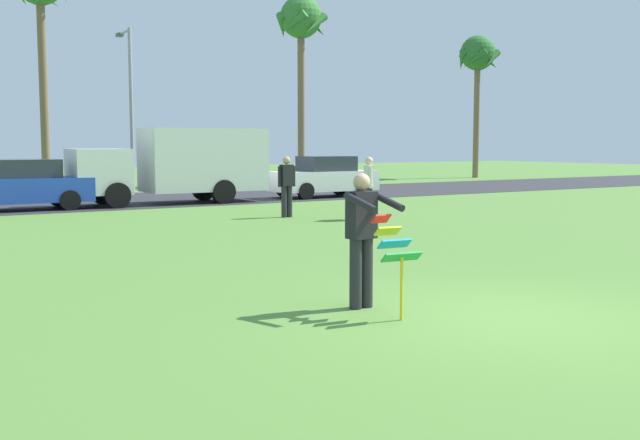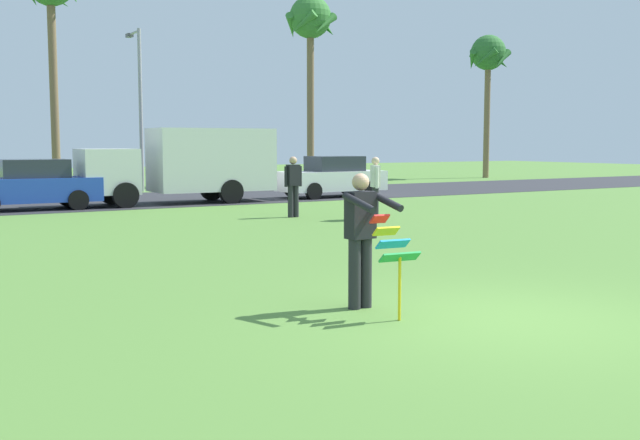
{
  "view_description": "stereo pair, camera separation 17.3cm",
  "coord_description": "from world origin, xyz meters",
  "px_view_note": "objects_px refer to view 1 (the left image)",
  "views": [
    {
      "loc": [
        -6.69,
        -6.5,
        2.11
      ],
      "look_at": [
        -1.17,
        2.39,
        1.05
      ],
      "focal_mm": 42.76,
      "sensor_mm": 36.0,
      "label": 1
    },
    {
      "loc": [
        -6.55,
        -6.59,
        2.11
      ],
      "look_at": [
        -1.17,
        2.39,
        1.05
      ],
      "focal_mm": 42.76,
      "sensor_mm": 36.0,
      "label": 2
    }
  ],
  "objects_px": {
    "parked_car_blue": "(22,186)",
    "palm_tree_far_left": "(478,59)",
    "parked_car_white": "(324,177)",
    "person_walker_near": "(369,186)",
    "palm_tree_centre_far": "(301,26)",
    "person_kite_flyer": "(362,235)",
    "kite_held": "(395,248)",
    "streetlight_pole": "(130,99)",
    "person_walker_far": "(287,185)",
    "parked_truck_white_box": "(181,163)"
  },
  "relations": [
    {
      "from": "streetlight_pole",
      "to": "palm_tree_far_left",
      "type": "bearing_deg",
      "value": 5.47
    },
    {
      "from": "palm_tree_centre_far",
      "to": "streetlight_pole",
      "type": "xyz_separation_m",
      "value": [
        -9.14,
        -0.95,
        -3.94
      ]
    },
    {
      "from": "kite_held",
      "to": "parked_car_blue",
      "type": "xyz_separation_m",
      "value": [
        -0.92,
        17.94,
        -0.07
      ]
    },
    {
      "from": "person_kite_flyer",
      "to": "parked_truck_white_box",
      "type": "height_order",
      "value": "parked_truck_white_box"
    },
    {
      "from": "parked_truck_white_box",
      "to": "streetlight_pole",
      "type": "xyz_separation_m",
      "value": [
        0.61,
        7.37,
        2.59
      ]
    },
    {
      "from": "parked_car_white",
      "to": "person_walker_near",
      "type": "relative_size",
      "value": 2.44
    },
    {
      "from": "palm_tree_far_left",
      "to": "person_walker_far",
      "type": "xyz_separation_m",
      "value": [
        -22.16,
        -15.8,
        -6.23
      ]
    },
    {
      "from": "parked_car_white",
      "to": "streetlight_pole",
      "type": "bearing_deg",
      "value": 125.66
    },
    {
      "from": "parked_car_blue",
      "to": "streetlight_pole",
      "type": "distance_m",
      "value": 9.98
    },
    {
      "from": "parked_car_blue",
      "to": "palm_tree_far_left",
      "type": "xyz_separation_m",
      "value": [
        28.14,
        9.5,
        6.39
      ]
    },
    {
      "from": "parked_car_white",
      "to": "palm_tree_centre_far",
      "type": "height_order",
      "value": "palm_tree_centre_far"
    },
    {
      "from": "palm_tree_centre_far",
      "to": "person_walker_far",
      "type": "height_order",
      "value": "palm_tree_centre_far"
    },
    {
      "from": "palm_tree_far_left",
      "to": "person_walker_far",
      "type": "relative_size",
      "value": 4.96
    },
    {
      "from": "person_kite_flyer",
      "to": "kite_held",
      "type": "distance_m",
      "value": 0.64
    },
    {
      "from": "streetlight_pole",
      "to": "person_walker_far",
      "type": "height_order",
      "value": "streetlight_pole"
    },
    {
      "from": "parked_car_white",
      "to": "person_walker_near",
      "type": "xyz_separation_m",
      "value": [
        -3.57,
        -8.01,
        0.16
      ]
    },
    {
      "from": "person_walker_far",
      "to": "person_walker_near",
      "type": "bearing_deg",
      "value": -45.89
    },
    {
      "from": "person_kite_flyer",
      "to": "parked_car_blue",
      "type": "xyz_separation_m",
      "value": [
        -0.89,
        17.31,
        -0.18
      ]
    },
    {
      "from": "parked_car_white",
      "to": "palm_tree_far_left",
      "type": "distance_m",
      "value": 20.44
    },
    {
      "from": "kite_held",
      "to": "palm_tree_centre_far",
      "type": "bearing_deg",
      "value": 61.72
    },
    {
      "from": "palm_tree_centre_far",
      "to": "palm_tree_far_left",
      "type": "xyz_separation_m",
      "value": [
        13.09,
        1.18,
        -0.77
      ]
    },
    {
      "from": "person_kite_flyer",
      "to": "streetlight_pole",
      "type": "bearing_deg",
      "value": 78.5
    },
    {
      "from": "person_kite_flyer",
      "to": "parked_car_white",
      "type": "relative_size",
      "value": 0.41
    },
    {
      "from": "person_kite_flyer",
      "to": "kite_held",
      "type": "xyz_separation_m",
      "value": [
        0.03,
        -0.63,
        -0.1
      ]
    },
    {
      "from": "parked_car_blue",
      "to": "parked_car_white",
      "type": "distance_m",
      "value": 11.19
    },
    {
      "from": "kite_held",
      "to": "parked_truck_white_box",
      "type": "xyz_separation_m",
      "value": [
        4.37,
        17.95,
        0.56
      ]
    },
    {
      "from": "parked_truck_white_box",
      "to": "parked_car_white",
      "type": "relative_size",
      "value": 1.6
    },
    {
      "from": "kite_held",
      "to": "person_kite_flyer",
      "type": "bearing_deg",
      "value": 93.0
    },
    {
      "from": "parked_truck_white_box",
      "to": "parked_car_blue",
      "type": "bearing_deg",
      "value": -179.98
    },
    {
      "from": "kite_held",
      "to": "person_walker_near",
      "type": "height_order",
      "value": "person_walker_near"
    },
    {
      "from": "palm_tree_centre_far",
      "to": "person_walker_near",
      "type": "bearing_deg",
      "value": -114.45
    },
    {
      "from": "kite_held",
      "to": "parked_car_white",
      "type": "relative_size",
      "value": 0.29
    },
    {
      "from": "parked_car_blue",
      "to": "palm_tree_far_left",
      "type": "bearing_deg",
      "value": 18.65
    },
    {
      "from": "palm_tree_centre_far",
      "to": "person_walker_near",
      "type": "xyz_separation_m",
      "value": [
        -7.42,
        -16.32,
        -7.0
      ]
    },
    {
      "from": "person_walker_near",
      "to": "parked_truck_white_box",
      "type": "bearing_deg",
      "value": 106.22
    },
    {
      "from": "person_walker_far",
      "to": "person_kite_flyer",
      "type": "bearing_deg",
      "value": -114.8
    },
    {
      "from": "parked_car_blue",
      "to": "kite_held",
      "type": "bearing_deg",
      "value": -87.06
    },
    {
      "from": "streetlight_pole",
      "to": "parked_car_white",
      "type": "bearing_deg",
      "value": -54.34
    },
    {
      "from": "streetlight_pole",
      "to": "person_walker_near",
      "type": "distance_m",
      "value": 15.77
    },
    {
      "from": "parked_truck_white_box",
      "to": "palm_tree_far_left",
      "type": "xyz_separation_m",
      "value": [
        22.84,
        9.49,
        5.75
      ]
    },
    {
      "from": "parked_car_white",
      "to": "streetlight_pole",
      "type": "xyz_separation_m",
      "value": [
        -5.28,
        7.37,
        3.22
      ]
    },
    {
      "from": "person_kite_flyer",
      "to": "kite_held",
      "type": "height_order",
      "value": "person_kite_flyer"
    },
    {
      "from": "parked_truck_white_box",
      "to": "palm_tree_far_left",
      "type": "relative_size",
      "value": 0.79
    },
    {
      "from": "palm_tree_far_left",
      "to": "parked_car_blue",
      "type": "bearing_deg",
      "value": -161.35
    },
    {
      "from": "streetlight_pole",
      "to": "person_walker_near",
      "type": "height_order",
      "value": "streetlight_pole"
    },
    {
      "from": "streetlight_pole",
      "to": "person_walker_far",
      "type": "xyz_separation_m",
      "value": [
        0.06,
        -13.67,
        -3.06
      ]
    },
    {
      "from": "parked_truck_white_box",
      "to": "person_walker_far",
      "type": "height_order",
      "value": "parked_truck_white_box"
    },
    {
      "from": "parked_car_blue",
      "to": "palm_tree_far_left",
      "type": "distance_m",
      "value": 30.37
    },
    {
      "from": "palm_tree_far_left",
      "to": "person_kite_flyer",
      "type": "bearing_deg",
      "value": -135.46
    },
    {
      "from": "parked_car_white",
      "to": "palm_tree_centre_far",
      "type": "bearing_deg",
      "value": 65.12
    }
  ]
}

